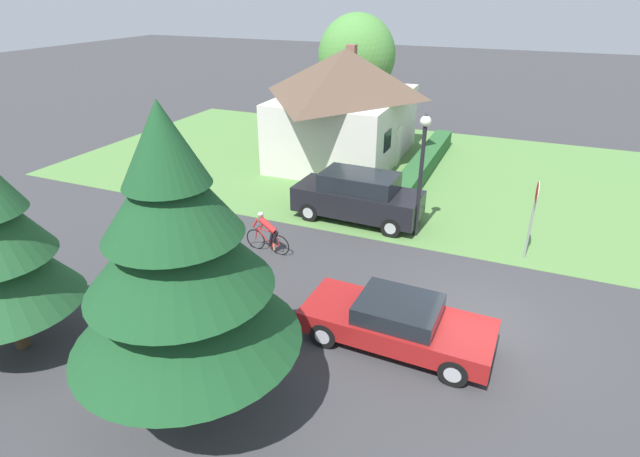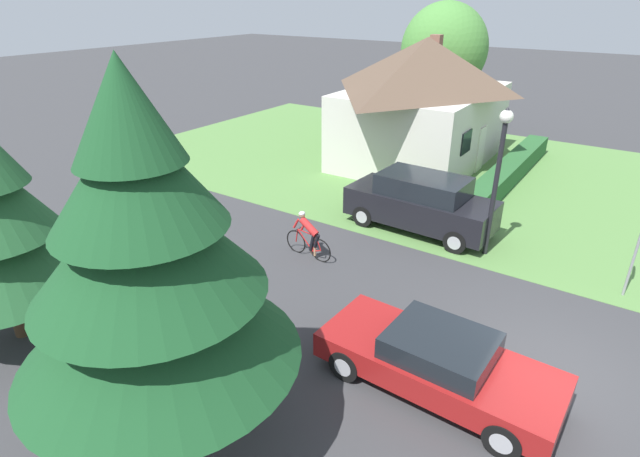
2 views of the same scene
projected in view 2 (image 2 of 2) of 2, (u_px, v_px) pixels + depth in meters
ground_plane at (551, 372)px, 10.62m from camera, size 140.00×140.00×0.00m
grass_verge_right at (510, 182)px, 21.30m from camera, size 16.00×36.00×0.01m
cottage_house at (423, 99)px, 22.85m from camera, size 9.02×6.39×5.59m
hedge_row at (506, 174)px, 20.98m from camera, size 11.10×0.90×0.84m
sedan_left_lane at (438, 362)px, 9.94m from camera, size 2.06×4.83×1.30m
cyclist at (308, 236)px, 15.00m from camera, size 0.44×1.72×1.45m
parked_suv_right at (421, 203)px, 16.62m from camera, size 2.11×4.95×1.93m
street_lamp at (499, 162)px, 14.18m from camera, size 0.37×0.37×4.52m
conifer_tall_near at (148, 257)px, 7.39m from camera, size 4.50×4.50×6.69m
deciduous_tree_right at (444, 49)px, 27.11m from camera, size 4.64×4.64×6.98m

